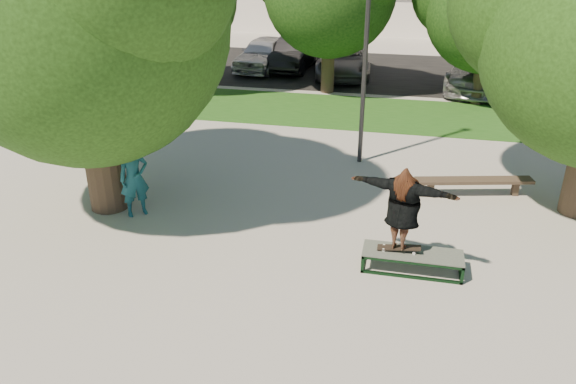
% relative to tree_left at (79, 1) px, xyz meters
% --- Properties ---
extents(ground, '(120.00, 120.00, 0.00)m').
position_rel_tree_left_xyz_m(ground, '(4.29, -1.09, -4.42)').
color(ground, '#AAA69C').
rests_on(ground, ground).
extents(grass_strip, '(30.00, 4.00, 0.02)m').
position_rel_tree_left_xyz_m(grass_strip, '(5.29, 8.41, -4.41)').
color(grass_strip, '#1C4C15').
rests_on(grass_strip, ground).
extents(asphalt_strip, '(40.00, 8.00, 0.01)m').
position_rel_tree_left_xyz_m(asphalt_strip, '(4.29, 14.91, -4.42)').
color(asphalt_strip, black).
rests_on(asphalt_strip, ground).
extents(tree_left, '(6.96, 5.95, 7.12)m').
position_rel_tree_left_xyz_m(tree_left, '(0.00, 0.00, 0.00)').
color(tree_left, '#38281E').
rests_on(tree_left, ground).
extents(bg_tree_right, '(5.04, 4.31, 5.43)m').
position_rel_tree_left_xyz_m(bg_tree_right, '(8.73, 10.47, -0.93)').
color(bg_tree_right, '#38281E').
rests_on(bg_tree_right, ground).
extents(lamppost, '(0.25, 0.15, 6.11)m').
position_rel_tree_left_xyz_m(lamppost, '(5.29, 3.91, -1.27)').
color(lamppost, '#2D2D30').
rests_on(lamppost, ground).
extents(grind_box, '(1.80, 0.60, 0.38)m').
position_rel_tree_left_xyz_m(grind_box, '(6.79, -1.28, -4.23)').
color(grind_box, black).
rests_on(grind_box, ground).
extents(skater_rig, '(1.99, 1.03, 1.64)m').
position_rel_tree_left_xyz_m(skater_rig, '(6.54, -1.28, -3.19)').
color(skater_rig, white).
rests_on(skater_rig, grind_box).
extents(bystander, '(0.75, 0.73, 1.73)m').
position_rel_tree_left_xyz_m(bystander, '(0.87, -0.29, -3.56)').
color(bystander, '#17505B').
rests_on(bystander, ground).
extents(bench, '(2.74, 1.00, 0.42)m').
position_rel_tree_left_xyz_m(bench, '(8.12, 2.32, -4.07)').
color(bench, '#433528').
rests_on(bench, ground).
extents(car_silver_a, '(2.17, 4.39, 1.44)m').
position_rel_tree_left_xyz_m(car_silver_a, '(-0.09, 14.13, -3.70)').
color(car_silver_a, silver).
rests_on(car_silver_a, asphalt_strip).
extents(car_dark, '(1.67, 4.27, 1.39)m').
position_rel_tree_left_xyz_m(car_dark, '(1.23, 14.52, -3.73)').
color(car_dark, black).
rests_on(car_dark, asphalt_strip).
extents(car_grey, '(2.91, 5.09, 1.34)m').
position_rel_tree_left_xyz_m(car_grey, '(3.46, 13.76, -3.75)').
color(car_grey, '#57565B').
rests_on(car_grey, asphalt_strip).
extents(car_silver_b, '(3.37, 6.02, 1.65)m').
position_rel_tree_left_xyz_m(car_silver_b, '(9.17, 12.91, -3.60)').
color(car_silver_b, '#9F9FA3').
rests_on(car_silver_b, asphalt_strip).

